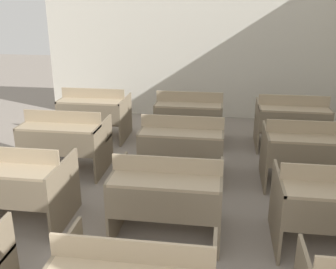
% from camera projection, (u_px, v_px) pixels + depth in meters
% --- Properties ---
extents(wall_back, '(5.86, 0.06, 3.02)m').
position_uv_depth(wall_back, '(195.00, 40.00, 7.50)').
color(wall_back, beige).
rests_on(wall_back, ground_plane).
extents(bench_second_left, '(1.06, 0.80, 0.87)m').
position_uv_depth(bench_second_left, '(15.00, 183.00, 4.08)').
color(bench_second_left, '#7C6C55').
rests_on(bench_second_left, ground_plane).
extents(bench_second_center, '(1.06, 0.80, 0.87)m').
position_uv_depth(bench_second_center, '(168.00, 194.00, 3.85)').
color(bench_second_center, '#83735C').
rests_on(bench_second_center, ground_plane).
extents(bench_second_right, '(1.06, 0.80, 0.87)m').
position_uv_depth(bench_second_right, '(335.00, 205.00, 3.65)').
color(bench_second_right, '#80715A').
rests_on(bench_second_right, ground_plane).
extents(bench_third_left, '(1.06, 0.80, 0.87)m').
position_uv_depth(bench_third_left, '(65.00, 140.00, 5.32)').
color(bench_third_left, '#786952').
rests_on(bench_third_left, ground_plane).
extents(bench_third_center, '(1.06, 0.80, 0.87)m').
position_uv_depth(bench_third_center, '(182.00, 146.00, 5.11)').
color(bench_third_center, '#83745D').
rests_on(bench_third_center, ground_plane).
extents(bench_third_right, '(1.06, 0.80, 0.87)m').
position_uv_depth(bench_third_right, '(307.00, 152.00, 4.91)').
color(bench_third_right, '#7C6D56').
rests_on(bench_third_right, ground_plane).
extents(bench_back_left, '(1.06, 0.80, 0.87)m').
position_uv_depth(bench_back_left, '(95.00, 112.00, 6.58)').
color(bench_back_left, '#7B6C55').
rests_on(bench_back_left, ground_plane).
extents(bench_back_center, '(1.06, 0.80, 0.87)m').
position_uv_depth(bench_back_center, '(189.00, 116.00, 6.36)').
color(bench_back_center, '#7F7059').
rests_on(bench_back_center, ground_plane).
extents(bench_back_right, '(1.06, 0.80, 0.87)m').
position_uv_depth(bench_back_right, '(291.00, 121.00, 6.14)').
color(bench_back_right, '#81725B').
rests_on(bench_back_right, ground_plane).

